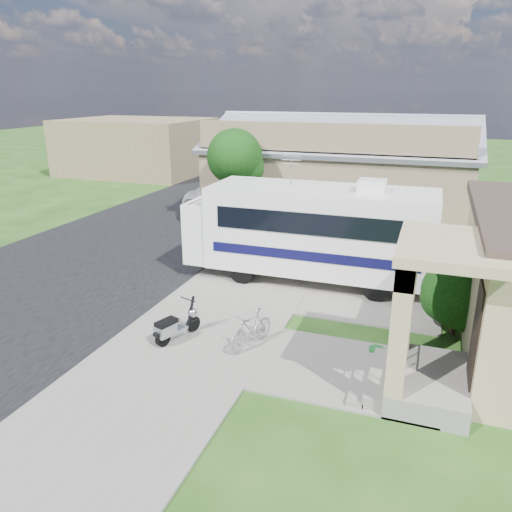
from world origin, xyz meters
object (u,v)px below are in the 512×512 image
(motorhome, at_px, (311,229))
(pickup_truck, at_px, (227,193))
(garden_hose, at_px, (376,352))
(scooter, at_px, (175,326))
(shrub, at_px, (461,289))
(bicycle, at_px, (251,331))
(van, at_px, (262,173))

(motorhome, bearing_deg, pickup_truck, 127.20)
(motorhome, relative_size, garden_hose, 22.23)
(scooter, relative_size, garden_hose, 4.02)
(shrub, height_order, bicycle, shrub)
(motorhome, height_order, bicycle, motorhome)
(garden_hose, bearing_deg, motorhome, 122.07)
(bicycle, relative_size, pickup_truck, 0.25)
(motorhome, relative_size, van, 1.34)
(van, bearing_deg, garden_hose, -58.06)
(garden_hose, bearing_deg, van, 116.16)
(shrub, xyz_separation_m, van, (-11.62, 18.08, -0.40))
(shrub, distance_m, scooter, 7.40)
(van, xyz_separation_m, garden_hose, (9.80, -19.95, -0.79))
(van, height_order, garden_hose, van)
(scooter, distance_m, garden_hose, 5.05)
(garden_hose, bearing_deg, scooter, -168.09)
(motorhome, bearing_deg, scooter, -112.04)
(motorhome, distance_m, scooter, 6.01)
(bicycle, xyz_separation_m, garden_hose, (2.99, 0.69, -0.38))
(bicycle, xyz_separation_m, van, (-6.81, 20.63, 0.41))
(shrub, height_order, garden_hose, shrub)
(bicycle, height_order, pickup_truck, pickup_truck)
(scooter, distance_m, van, 21.55)
(scooter, height_order, garden_hose, scooter)
(pickup_truck, xyz_separation_m, van, (-0.31, 6.78, 0.01))
(motorhome, xyz_separation_m, scooter, (-2.17, -5.45, -1.33))
(scooter, height_order, van, van)
(scooter, bearing_deg, garden_hose, 30.87)
(scooter, bearing_deg, shrub, 42.26)
(bicycle, xyz_separation_m, pickup_truck, (-6.49, 13.85, 0.40))
(pickup_truck, bearing_deg, scooter, 103.14)
(motorhome, bearing_deg, bicycle, -92.91)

